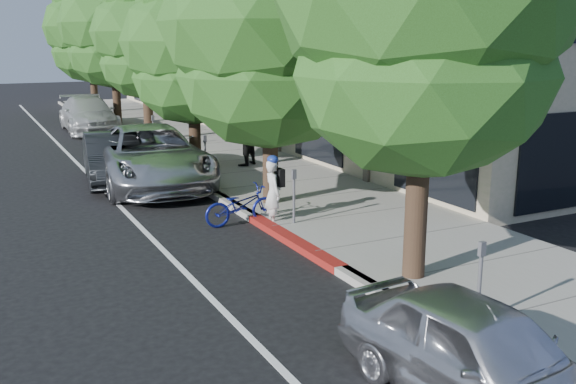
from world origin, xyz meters
TOP-DOWN VIEW (x-y plane):
  - ground at (0.00, 0.00)m, footprint 120.00×120.00m
  - sidewalk at (2.30, 8.00)m, footprint 4.60×56.00m
  - curb at (0.00, 8.00)m, footprint 0.30×56.00m
  - curb_red_segment at (0.00, 1.00)m, footprint 0.32×4.00m
  - storefront_building at (9.60, 18.00)m, footprint 10.00×36.00m
  - street_tree_1 at (0.90, 4.00)m, footprint 5.48×5.48m
  - street_tree_2 at (0.90, 10.00)m, footprint 4.69×4.69m
  - street_tree_3 at (0.90, 16.00)m, footprint 4.38×4.38m
  - street_tree_4 at (0.90, 22.00)m, footprint 5.23×5.23m
  - street_tree_5 at (0.90, 28.00)m, footprint 5.25×5.25m
  - cyclist at (0.25, 2.49)m, footprint 0.43×0.61m
  - bicycle at (-0.40, 2.90)m, footprint 1.80×0.64m
  - silver_suv at (-1.19, 8.00)m, footprint 3.44×6.65m
  - dark_sedan at (-2.09, 9.00)m, footprint 2.13×4.70m
  - white_pickup at (-0.73, 20.83)m, footprint 2.42×5.67m
  - dark_suv_far at (-0.50, 21.50)m, footprint 1.87×4.41m
  - near_car_a at (-0.90, -5.55)m, footprint 1.93×4.04m
  - pedestrian at (2.26, 8.97)m, footprint 1.16×1.08m

SIDE VIEW (x-z plane):
  - ground at x=0.00m, z-range 0.00..0.00m
  - sidewalk at x=2.30m, z-range 0.00..0.15m
  - curb at x=0.00m, z-range 0.00..0.15m
  - curb_red_segment at x=0.00m, z-range 0.00..0.15m
  - bicycle at x=-0.40m, z-range 0.00..0.94m
  - near_car_a at x=-0.90m, z-range 0.00..1.33m
  - dark_suv_far at x=-0.50m, z-range 0.00..1.49m
  - dark_sedan at x=-2.09m, z-range 0.00..1.50m
  - cyclist at x=0.25m, z-range 0.00..1.57m
  - white_pickup at x=-0.73m, z-range 0.00..1.63m
  - silver_suv at x=-1.19m, z-range 0.00..1.79m
  - pedestrian at x=2.26m, z-range 0.15..2.06m
  - storefront_building at x=9.60m, z-range 0.00..7.00m
  - street_tree_2 at x=0.90m, z-range 0.70..7.58m
  - street_tree_3 at x=0.90m, z-range 0.86..8.11m
  - street_tree_1 at x=0.90m, z-range 0.74..8.46m
  - street_tree_5 at x=0.90m, z-range 0.86..8.87m
  - street_tree_4 at x=0.90m, z-range 0.90..9.02m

